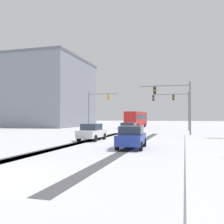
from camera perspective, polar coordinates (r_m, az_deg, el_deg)
The scene contains 12 objects.
wheel_track_left_lane at distance 21.06m, azimuth 5.36°, elevation -7.29°, with size 0.73×28.84×0.01m, color #4C4C51.
wheel_track_right_lane at distance 22.51m, azimuth -7.24°, elevation -6.89°, with size 0.87×28.84×0.01m, color #4C4C51.
wheel_track_center at distance 22.58m, azimuth -7.65°, elevation -6.87°, with size 1.14×28.84×0.01m, color #4C4C51.
sidewalk_kerb_right at distance 19.50m, azimuth 22.06°, elevation -7.54°, with size 4.00×28.84×0.12m, color white.
traffic_signal_near_right at distance 31.74m, azimuth 14.12°, elevation 2.80°, with size 6.08×0.43×6.50m.
traffic_signal_far_right at distance 43.92m, azimuth 14.01°, elevation 2.00°, with size 6.24×0.65×6.50m.
traffic_signal_far_left at distance 42.29m, azimuth -3.57°, elevation 1.68°, with size 4.91×0.59×6.50m.
car_silver_lead at distance 30.02m, azimuth 3.80°, elevation -3.91°, with size 1.89×4.13×1.62m.
car_white_second at distance 24.69m, azimuth -4.53°, elevation -4.50°, with size 1.89×4.13×1.62m.
car_blue_third at distance 18.43m, azimuth 4.40°, elevation -5.63°, with size 2.00×4.19×1.62m.
bus_oncoming at distance 55.21m, azimuth 5.48°, elevation -1.43°, with size 3.08×11.11×3.38m.
office_building_far_left_block at distance 66.79m, azimuth -17.07°, elevation 3.99°, with size 25.86×21.53×16.38m.
Camera 1 is at (7.42, -7.47, 2.25)m, focal length 40.76 mm.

